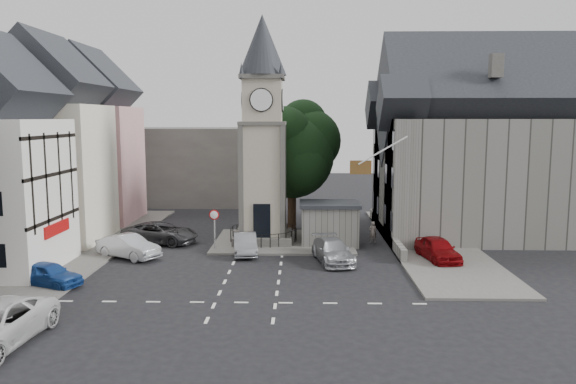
{
  "coord_description": "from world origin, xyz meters",
  "views": [
    {
      "loc": [
        2.74,
        -32.25,
        9.11
      ],
      "look_at": [
        1.87,
        5.0,
        4.15
      ],
      "focal_mm": 35.0,
      "sensor_mm": 36.0,
      "label": 1
    }
  ],
  "objects_px": {
    "car_east_red": "(438,249)",
    "car_west_blue": "(49,274)",
    "stone_shelter": "(329,223)",
    "clock_tower": "(263,131)",
    "pedestrian": "(373,232)"
  },
  "relations": [
    {
      "from": "car_east_red",
      "to": "car_west_blue",
      "type": "bearing_deg",
      "value": -174.54
    },
    {
      "from": "car_west_blue",
      "to": "stone_shelter",
      "type": "bearing_deg",
      "value": -34.02
    },
    {
      "from": "clock_tower",
      "to": "pedestrian",
      "type": "height_order",
      "value": "clock_tower"
    },
    {
      "from": "clock_tower",
      "to": "stone_shelter",
      "type": "relative_size",
      "value": 3.78
    },
    {
      "from": "car_west_blue",
      "to": "pedestrian",
      "type": "xyz_separation_m",
      "value": [
        18.94,
        11.07,
        0.13
      ]
    },
    {
      "from": "stone_shelter",
      "to": "car_west_blue",
      "type": "bearing_deg",
      "value": -146.34
    },
    {
      "from": "car_west_blue",
      "to": "clock_tower",
      "type": "bearing_deg",
      "value": -22.59
    },
    {
      "from": "clock_tower",
      "to": "car_east_red",
      "type": "bearing_deg",
      "value": -23.46
    },
    {
      "from": "stone_shelter",
      "to": "pedestrian",
      "type": "bearing_deg",
      "value": 10.49
    },
    {
      "from": "stone_shelter",
      "to": "car_east_red",
      "type": "distance_m",
      "value": 8.11
    },
    {
      "from": "pedestrian",
      "to": "clock_tower",
      "type": "bearing_deg",
      "value": -3.89
    },
    {
      "from": "clock_tower",
      "to": "car_east_red",
      "type": "height_order",
      "value": "clock_tower"
    },
    {
      "from": "clock_tower",
      "to": "car_west_blue",
      "type": "distance_m",
      "value": 17.19
    },
    {
      "from": "clock_tower",
      "to": "car_west_blue",
      "type": "height_order",
      "value": "clock_tower"
    },
    {
      "from": "clock_tower",
      "to": "pedestrian",
      "type": "bearing_deg",
      "value": 0.72
    }
  ]
}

